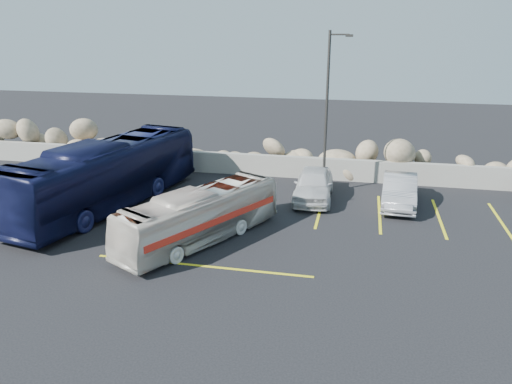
% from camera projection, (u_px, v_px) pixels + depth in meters
% --- Properties ---
extents(ground, '(90.00, 90.00, 0.00)m').
position_uv_depth(ground, '(228.00, 271.00, 17.42)').
color(ground, black).
rests_on(ground, ground).
extents(seawall, '(60.00, 0.40, 1.20)m').
position_uv_depth(seawall, '(283.00, 166.00, 28.37)').
color(seawall, gray).
rests_on(seawall, ground).
extents(riprap_pile, '(54.00, 2.80, 2.60)m').
position_uv_depth(riprap_pile, '(287.00, 149.00, 29.26)').
color(riprap_pile, '#887859').
rests_on(riprap_pile, ground).
extents(parking_lines, '(18.16, 9.36, 0.01)m').
position_uv_depth(parking_lines, '(365.00, 224.00, 21.65)').
color(parking_lines, yellow).
rests_on(parking_lines, ground).
extents(lamppost, '(1.14, 0.18, 8.00)m').
position_uv_depth(lamppost, '(328.00, 109.00, 24.38)').
color(lamppost, '#302E2B').
rests_on(lamppost, ground).
extents(vintage_bus, '(5.13, 7.55, 2.12)m').
position_uv_depth(vintage_bus, '(200.00, 216.00, 19.61)').
color(vintage_bus, beige).
rests_on(vintage_bus, ground).
extents(tour_coach, '(4.92, 11.63, 3.16)m').
position_uv_depth(tour_coach, '(107.00, 174.00, 23.29)').
color(tour_coach, '#101437').
rests_on(tour_coach, ground).
extents(car_a, '(1.96, 4.58, 1.54)m').
position_uv_depth(car_a, '(314.00, 184.00, 24.51)').
color(car_a, silver).
rests_on(car_a, ground).
extents(car_b, '(1.81, 4.50, 1.45)m').
position_uv_depth(car_b, '(399.00, 191.00, 23.70)').
color(car_b, '#A1A1A5').
rests_on(car_b, ground).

